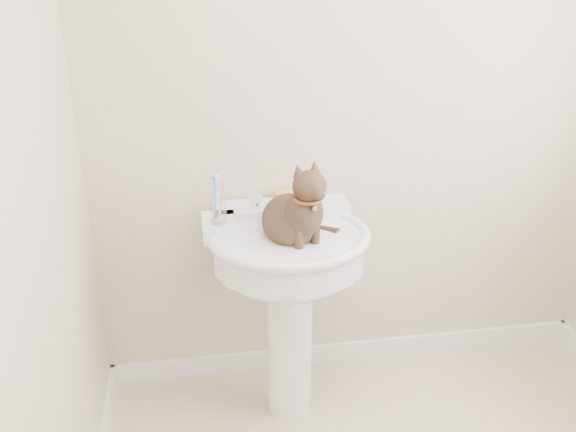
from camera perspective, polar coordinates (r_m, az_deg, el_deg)
name	(u,v)px	position (r m, az deg, el deg)	size (l,w,h in m)	color
wall_back	(362,98)	(2.47, 6.93, 10.86)	(2.20, 0.00, 2.50)	beige
baseboard_back	(350,350)	(2.97, 5.81, -12.41)	(2.20, 0.02, 0.09)	white
pedestal_sink	(289,268)	(2.34, 0.05, -4.89)	(0.62, 0.61, 0.86)	white
faucet	(283,198)	(2.38, -0.48, 1.68)	(0.28, 0.12, 0.14)	silver
soap_bar	(287,196)	(2.47, -0.07, 1.91)	(0.09, 0.06, 0.03)	gold
toothbrush_cup	(219,211)	(2.25, -6.51, 0.44)	(0.07, 0.07, 0.18)	silver
cat	(295,215)	(2.21, 0.63, 0.05)	(0.24, 0.30, 0.43)	#4C3622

